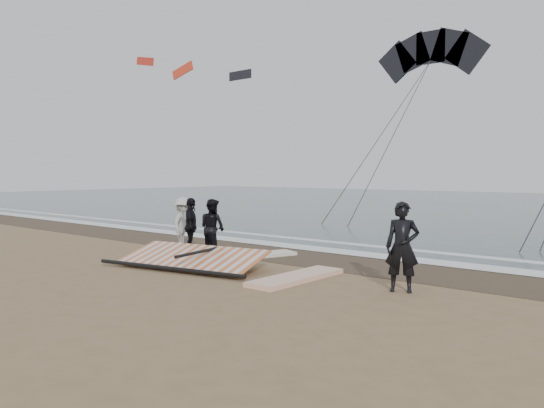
{
  "coord_description": "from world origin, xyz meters",
  "views": [
    {
      "loc": [
        8.03,
        -7.75,
        2.43
      ],
      "look_at": [
        -0.98,
        3.0,
        1.6
      ],
      "focal_mm": 35.0,
      "sensor_mm": 36.0,
      "label": 1
    }
  ],
  "objects_px": {
    "man_main": "(402,247)",
    "board_white": "(296,277)",
    "board_cream": "(253,256)",
    "sail_rig": "(195,260)"
  },
  "relations": [
    {
      "from": "man_main",
      "to": "board_white",
      "type": "xyz_separation_m",
      "value": [
        -2.38,
        -0.43,
        -0.87
      ]
    },
    {
      "from": "man_main",
      "to": "board_white",
      "type": "bearing_deg",
      "value": 167.27
    },
    {
      "from": "board_white",
      "to": "man_main",
      "type": "bearing_deg",
      "value": 10.53
    },
    {
      "from": "board_cream",
      "to": "sail_rig",
      "type": "relative_size",
      "value": 0.59
    },
    {
      "from": "man_main",
      "to": "board_cream",
      "type": "bearing_deg",
      "value": 143.31
    },
    {
      "from": "man_main",
      "to": "sail_rig",
      "type": "distance_m",
      "value": 5.48
    },
    {
      "from": "board_white",
      "to": "board_cream",
      "type": "distance_m",
      "value": 3.34
    },
    {
      "from": "sail_rig",
      "to": "board_white",
      "type": "bearing_deg",
      "value": 7.71
    },
    {
      "from": "board_cream",
      "to": "board_white",
      "type": "bearing_deg",
      "value": -10.75
    },
    {
      "from": "sail_rig",
      "to": "board_cream",
      "type": "bearing_deg",
      "value": 86.87
    }
  ]
}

